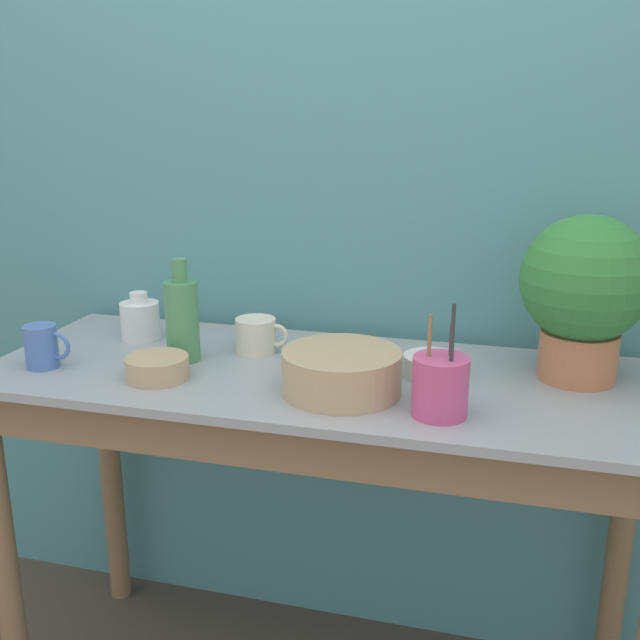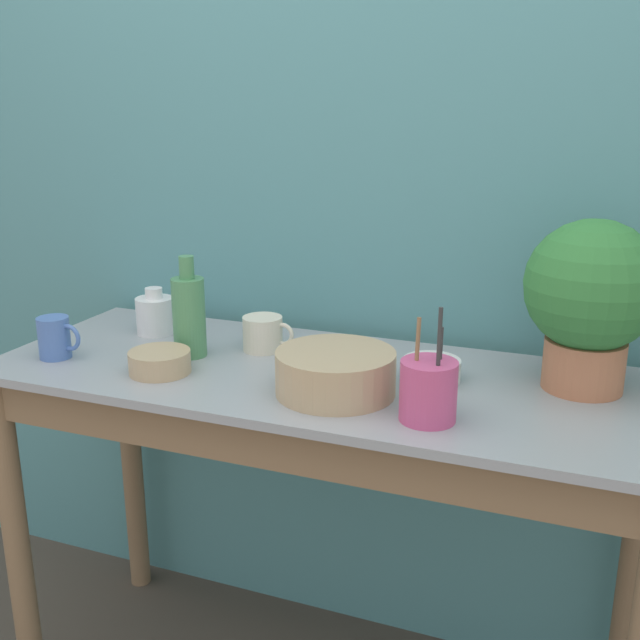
# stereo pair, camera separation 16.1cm
# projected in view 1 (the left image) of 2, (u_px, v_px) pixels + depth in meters

# --- Properties ---
(wall_back) EXTENTS (6.00, 0.05, 2.40)m
(wall_back) POSITION_uv_depth(u_px,v_px,m) (356.00, 204.00, 1.87)
(wall_back) COLOR teal
(wall_back) RESTS_ON ground_plane
(counter_table) EXTENTS (1.49, 0.57, 0.87)m
(counter_table) POSITION_uv_depth(u_px,v_px,m) (317.00, 451.00, 1.68)
(counter_table) COLOR #846647
(counter_table) RESTS_ON ground_plane
(potted_plant) EXTENTS (0.27, 0.27, 0.35)m
(potted_plant) POSITION_uv_depth(u_px,v_px,m) (585.00, 289.00, 1.56)
(potted_plant) COLOR #B7704C
(potted_plant) RESTS_ON counter_table
(bowl_wash_large) EXTENTS (0.25, 0.25, 0.09)m
(bowl_wash_large) POSITION_uv_depth(u_px,v_px,m) (342.00, 372.00, 1.52)
(bowl_wash_large) COLOR tan
(bowl_wash_large) RESTS_ON counter_table
(bottle_tall) EXTENTS (0.08, 0.08, 0.24)m
(bottle_tall) POSITION_uv_depth(u_px,v_px,m) (182.00, 319.00, 1.70)
(bottle_tall) COLOR #4C8C59
(bottle_tall) RESTS_ON counter_table
(bottle_short) EXTENTS (0.10, 0.10, 0.12)m
(bottle_short) POSITION_uv_depth(u_px,v_px,m) (140.00, 319.00, 1.87)
(bottle_short) COLOR white
(bottle_short) RESTS_ON counter_table
(mug_cream) EXTENTS (0.13, 0.10, 0.08)m
(mug_cream) POSITION_uv_depth(u_px,v_px,m) (257.00, 335.00, 1.77)
(mug_cream) COLOR beige
(mug_cream) RESTS_ON counter_table
(mug_blue) EXTENTS (0.11, 0.07, 0.10)m
(mug_blue) POSITION_uv_depth(u_px,v_px,m) (42.00, 346.00, 1.67)
(mug_blue) COLOR #4C70B7
(mug_blue) RESTS_ON counter_table
(bowl_small_enamel_white) EXTENTS (0.12, 0.12, 0.05)m
(bowl_small_enamel_white) POSITION_uv_depth(u_px,v_px,m) (432.00, 366.00, 1.62)
(bowl_small_enamel_white) COLOR silver
(bowl_small_enamel_white) RESTS_ON counter_table
(bowl_small_tan) EXTENTS (0.14, 0.14, 0.05)m
(bowl_small_tan) POSITION_uv_depth(u_px,v_px,m) (157.00, 368.00, 1.61)
(bowl_small_tan) COLOR tan
(bowl_small_tan) RESTS_ON counter_table
(utensil_cup) EXTENTS (0.11, 0.11, 0.22)m
(utensil_cup) POSITION_uv_depth(u_px,v_px,m) (440.00, 386.00, 1.41)
(utensil_cup) COLOR #CC4C7F
(utensil_cup) RESTS_ON counter_table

